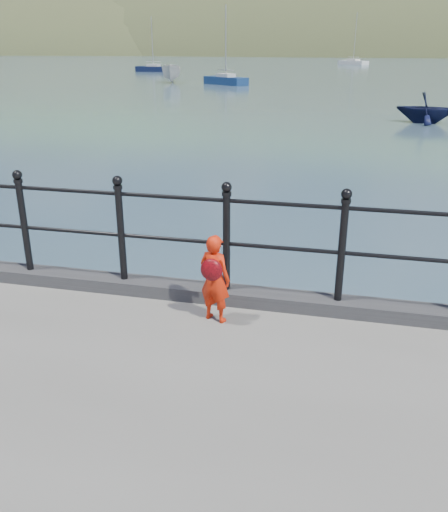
% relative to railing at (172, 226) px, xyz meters
% --- Properties ---
extents(ground, '(600.00, 600.00, 0.00)m').
position_rel_railing_xyz_m(ground, '(-0.00, 0.15, -1.82)').
color(ground, '#2D4251').
rests_on(ground, ground).
extents(kerb, '(60.00, 0.30, 0.15)m').
position_rel_railing_xyz_m(kerb, '(-0.00, -0.00, -0.75)').
color(kerb, '#28282B').
rests_on(kerb, quay).
extents(railing, '(18.11, 0.11, 1.20)m').
position_rel_railing_xyz_m(railing, '(0.00, 0.00, 0.00)').
color(railing, black).
rests_on(railing, kerb).
extents(far_shore, '(830.00, 200.00, 156.00)m').
position_rel_railing_xyz_m(far_shore, '(38.34, 239.56, -24.39)').
color(far_shore, '#333A21').
rests_on(far_shore, ground).
extents(child, '(0.39, 0.34, 0.92)m').
position_rel_railing_xyz_m(child, '(0.58, -0.46, -0.35)').
color(child, red).
rests_on(child, quay).
extents(launch_white, '(2.83, 4.93, 1.79)m').
position_rel_railing_xyz_m(launch_white, '(-15.90, 47.83, -0.93)').
color(launch_white, beige).
rests_on(launch_white, ground).
extents(launch_navy, '(3.02, 2.69, 1.45)m').
position_rel_railing_xyz_m(launch_navy, '(5.19, 23.34, -1.10)').
color(launch_navy, black).
rests_on(launch_navy, ground).
extents(sailboat_deep, '(5.52, 5.43, 8.84)m').
position_rel_railing_xyz_m(sailboat_deep, '(0.86, 100.29, -1.48)').
color(sailboat_deep, silver).
rests_on(sailboat_deep, ground).
extents(sailboat_port, '(4.73, 3.99, 7.06)m').
position_rel_railing_xyz_m(sailboat_port, '(-10.19, 46.58, -1.48)').
color(sailboat_port, navy).
rests_on(sailboat_port, ground).
extents(sailboat_left, '(5.07, 2.44, 7.09)m').
position_rel_railing_xyz_m(sailboat_left, '(-25.19, 67.95, -1.48)').
color(sailboat_left, black).
rests_on(sailboat_left, ground).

